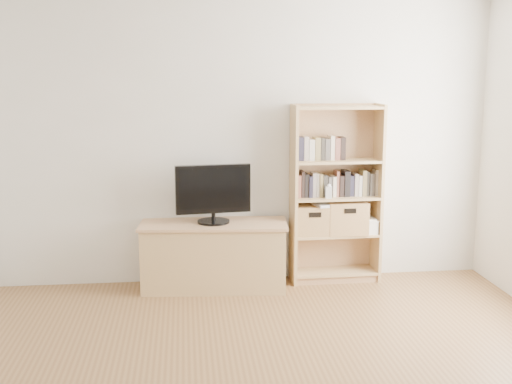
{
  "coord_description": "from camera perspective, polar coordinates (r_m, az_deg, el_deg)",
  "views": [
    {
      "loc": [
        -0.55,
        -3.28,
        1.95
      ],
      "look_at": [
        0.03,
        1.9,
        0.94
      ],
      "focal_mm": 45.0,
      "sensor_mm": 36.0,
      "label": 1
    }
  ],
  "objects": [
    {
      "name": "laptop",
      "position": [
        5.89,
        6.68,
        -1.04
      ],
      "size": [
        0.35,
        0.28,
        0.02
      ],
      "primitive_type": "cube",
      "rotation": [
        0.0,
        0.0,
        0.23
      ],
      "color": "silver",
      "rests_on": "basket_left"
    },
    {
      "name": "back_wall",
      "position": [
        5.84,
        -0.97,
        4.56
      ],
      "size": [
        4.5,
        0.02,
        2.6
      ],
      "primitive_type": "cube",
      "color": "silver",
      "rests_on": "floor"
    },
    {
      "name": "tv_stand",
      "position": [
        5.79,
        -3.76,
        -5.75
      ],
      "size": [
        1.3,
        0.58,
        0.58
      ],
      "primitive_type": "cube",
      "rotation": [
        0.0,
        0.0,
        -0.08
      ],
      "color": "tan",
      "rests_on": "floor"
    },
    {
      "name": "baby_monitor",
      "position": [
        5.79,
        6.49,
        -0.04
      ],
      "size": [
        0.06,
        0.05,
        0.11
      ],
      "primitive_type": "cube",
      "rotation": [
        0.0,
        0.0,
        -0.23
      ],
      "color": "white",
      "rests_on": "bookshelf"
    },
    {
      "name": "television",
      "position": [
        5.65,
        -3.83,
        -0.15
      ],
      "size": [
        0.67,
        0.13,
        0.52
      ],
      "primitive_type": "cube",
      "rotation": [
        0.0,
        0.0,
        0.12
      ],
      "color": "black",
      "rests_on": "tv_stand"
    },
    {
      "name": "basket_right",
      "position": [
        5.97,
        8.01,
        -2.2
      ],
      "size": [
        0.36,
        0.3,
        0.3
      ],
      "primitive_type": "cube",
      "rotation": [
        0.0,
        0.0,
        -0.01
      ],
      "color": "#A4764A",
      "rests_on": "bookshelf"
    },
    {
      "name": "magazine_stack",
      "position": [
        6.04,
        9.65,
        -2.97
      ],
      "size": [
        0.18,
        0.26,
        0.12
      ],
      "primitive_type": "cube",
      "rotation": [
        0.0,
        0.0,
        0.03
      ],
      "color": "silver",
      "rests_on": "bookshelf"
    },
    {
      "name": "bookshelf",
      "position": [
        5.9,
        7.12,
        -0.19
      ],
      "size": [
        0.82,
        0.31,
        1.64
      ],
      "primitive_type": "cube",
      "rotation": [
        0.0,
        0.0,
        0.02
      ],
      "color": "tan",
      "rests_on": "floor"
    },
    {
      "name": "books_row_mid",
      "position": [
        5.91,
        7.1,
        0.67
      ],
      "size": [
        0.79,
        0.16,
        0.21
      ],
      "primitive_type": "cube",
      "rotation": [
        0.0,
        0.0,
        0.01
      ],
      "color": "brown",
      "rests_on": "bookshelf"
    },
    {
      "name": "basket_left",
      "position": [
        5.9,
        5.03,
        -2.44
      ],
      "size": [
        0.33,
        0.27,
        0.27
      ],
      "primitive_type": "cube",
      "rotation": [
        0.0,
        0.0,
        -0.02
      ],
      "color": "#A4764A",
      "rests_on": "bookshelf"
    },
    {
      "name": "books_row_upper",
      "position": [
        5.81,
        5.44,
        3.82
      ],
      "size": [
        0.37,
        0.15,
        0.19
      ],
      "primitive_type": "cube",
      "rotation": [
        0.0,
        0.0,
        -0.03
      ],
      "color": "brown",
      "rests_on": "bookshelf"
    }
  ]
}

